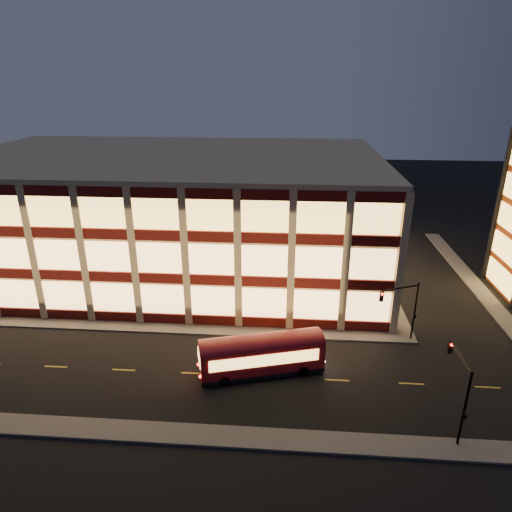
{
  "coord_description": "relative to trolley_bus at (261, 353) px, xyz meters",
  "views": [
    {
      "loc": [
        11.74,
        -37.42,
        23.43
      ],
      "look_at": [
        8.22,
        8.0,
        5.19
      ],
      "focal_mm": 32.0,
      "sensor_mm": 36.0,
      "label": 1
    }
  ],
  "objects": [
    {
      "name": "sidewalk_tower_west",
      "position": [
        24.28,
        22.4,
        -1.85
      ],
      "size": [
        2.0,
        30.0,
        0.15
      ],
      "primitive_type": "cube",
      "color": "#514F4C",
      "rests_on": "ground"
    },
    {
      "name": "sidewalk_office_east",
      "position": [
        13.28,
        22.4,
        -1.85
      ],
      "size": [
        2.0,
        30.0,
        0.15
      ],
      "primitive_type": "cube",
      "color": "#514F4C",
      "rests_on": "ground"
    },
    {
      "name": "sidewalk_near",
      "position": [
        -9.72,
        -7.6,
        -1.85
      ],
      "size": [
        100.0,
        2.0,
        0.15
      ],
      "primitive_type": "cube",
      "color": "#514F4C",
      "rests_on": "ground"
    },
    {
      "name": "traffic_signal_far",
      "position": [
        12.49,
        5.63,
        2.18
      ],
      "size": [
        3.79,
        1.87,
        6.0
      ],
      "color": "black",
      "rests_on": "ground"
    },
    {
      "name": "sidewalk_office_south",
      "position": [
        -12.72,
        6.4,
        -1.85
      ],
      "size": [
        54.0,
        2.0,
        0.15
      ],
      "primitive_type": "cube",
      "color": "#514F4C",
      "rests_on": "ground"
    },
    {
      "name": "office_building",
      "position": [
        -12.63,
        22.31,
        5.32
      ],
      "size": [
        50.45,
        30.45,
        14.5
      ],
      "color": "tan",
      "rests_on": "ground"
    },
    {
      "name": "ground",
      "position": [
        -9.72,
        5.4,
        -1.93
      ],
      "size": [
        200.0,
        200.0,
        0.0
      ],
      "primitive_type": "plane",
      "color": "black",
      "rests_on": "ground"
    },
    {
      "name": "traffic_signal_near",
      "position": [
        13.78,
        -5.63,
        2.2
      ],
      "size": [
        0.32,
        4.45,
        6.0
      ],
      "color": "black",
      "rests_on": "ground"
    },
    {
      "name": "trolley_bus",
      "position": [
        0.0,
        0.0,
        0.0
      ],
      "size": [
        10.58,
        5.29,
        3.48
      ],
      "rotation": [
        0.0,
        0.0,
        0.28
      ],
      "color": "maroon",
      "rests_on": "ground"
    }
  ]
}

